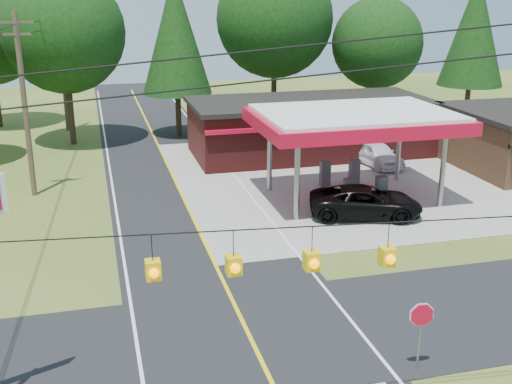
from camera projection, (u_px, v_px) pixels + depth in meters
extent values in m
plane|color=#445A1F|center=(251.00, 339.00, 21.34)|extent=(120.00, 120.00, 0.00)
cube|color=black|center=(251.00, 339.00, 21.33)|extent=(8.00, 120.00, 0.02)
cube|color=black|center=(251.00, 339.00, 21.33)|extent=(70.00, 7.00, 0.02)
cube|color=yellow|center=(251.00, 338.00, 21.33)|extent=(0.15, 110.00, 0.00)
cylinder|color=gray|center=(297.00, 180.00, 31.56)|extent=(0.28, 0.28, 4.20)
cylinder|color=gray|center=(270.00, 155.00, 36.16)|extent=(0.28, 0.28, 4.20)
cylinder|color=gray|center=(443.00, 169.00, 33.47)|extent=(0.28, 0.28, 4.20)
cylinder|color=gray|center=(399.00, 146.00, 38.07)|extent=(0.28, 0.28, 4.20)
cube|color=red|center=(355.00, 121.00, 34.12)|extent=(10.60, 7.40, 0.70)
cube|color=white|center=(355.00, 113.00, 34.00)|extent=(10.00, 7.00, 0.25)
cube|color=#9E9B93|center=(364.00, 206.00, 33.76)|extent=(3.20, 0.90, 0.22)
cube|color=#3F3F44|center=(349.00, 193.00, 33.30)|extent=(0.55, 0.45, 1.50)
cube|color=#3F3F44|center=(381.00, 190.00, 33.73)|extent=(0.55, 0.45, 1.50)
cube|color=#9E9B93|center=(339.00, 186.00, 37.08)|extent=(3.20, 0.90, 0.22)
cube|color=#3F3F44|center=(325.00, 174.00, 36.61)|extent=(0.55, 0.45, 1.50)
cube|color=#3F3F44|center=(354.00, 172.00, 37.04)|extent=(0.55, 0.45, 1.50)
cube|color=#561A18|center=(310.00, 129.00, 44.37)|extent=(16.00, 7.00, 3.50)
cube|color=black|center=(310.00, 101.00, 43.79)|extent=(16.40, 7.40, 0.30)
cube|color=red|center=(329.00, 126.00, 40.76)|extent=(16.00, 0.50, 0.25)
cylinder|color=#473828|center=(25.00, 107.00, 34.46)|extent=(0.30, 0.30, 10.00)
cube|color=#473828|center=(15.00, 22.00, 33.11)|extent=(1.80, 0.12, 0.12)
cube|color=#473828|center=(17.00, 34.00, 33.29)|extent=(1.40, 0.12, 0.12)
cylinder|color=#473828|center=(63.00, 71.00, 50.55)|extent=(0.30, 0.30, 9.50)
cube|color=yellow|center=(153.00, 270.00, 13.55)|extent=(0.32, 0.32, 0.42)
cube|color=yellow|center=(234.00, 265.00, 13.77)|extent=(0.32, 0.32, 0.42)
cube|color=yellow|center=(312.00, 261.00, 13.99)|extent=(0.32, 0.32, 0.42)
cube|color=yellow|center=(387.00, 256.00, 14.21)|extent=(0.32, 0.32, 0.42)
cylinder|color=#332316|center=(71.00, 113.00, 46.81)|extent=(0.44, 0.44, 4.68)
sphere|color=black|center=(64.00, 32.00, 45.05)|extent=(8.58, 8.58, 8.58)
cylinder|color=#332316|center=(178.00, 108.00, 49.70)|extent=(0.44, 0.44, 4.32)
cone|color=black|center=(175.00, 33.00, 47.96)|extent=(5.28, 5.28, 9.00)
cylinder|color=#332316|center=(274.00, 97.00, 52.42)|extent=(0.44, 0.44, 5.04)
sphere|color=black|center=(274.00, 19.00, 50.53)|extent=(9.24, 9.24, 9.24)
cylinder|color=#332316|center=(374.00, 103.00, 52.66)|extent=(0.44, 0.44, 3.96)
sphere|color=black|center=(377.00, 43.00, 51.17)|extent=(7.26, 7.26, 7.26)
cylinder|color=#332316|center=(467.00, 99.00, 53.60)|extent=(0.44, 0.44, 4.32)
cone|color=black|center=(474.00, 30.00, 51.86)|extent=(5.28, 5.28, 9.00)
imported|color=black|center=(366.00, 202.00, 32.34)|extent=(7.06, 7.06, 1.57)
imported|color=white|center=(377.00, 154.00, 41.63)|extent=(5.18, 5.18, 1.56)
cylinder|color=gray|center=(420.00, 338.00, 19.31)|extent=(0.07, 0.07, 2.19)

